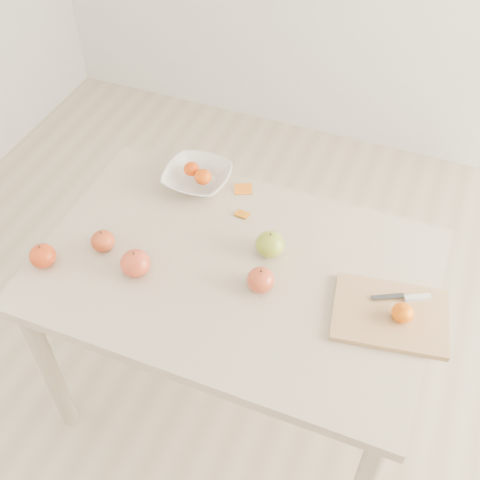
% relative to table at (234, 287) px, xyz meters
% --- Properties ---
extents(ground, '(3.50, 3.50, 0.00)m').
position_rel_table_xyz_m(ground, '(0.00, 0.00, -0.65)').
color(ground, '#C6B293').
rests_on(ground, ground).
extents(table, '(1.20, 0.80, 0.75)m').
position_rel_table_xyz_m(table, '(0.00, 0.00, 0.00)').
color(table, beige).
rests_on(table, ground).
extents(cutting_board, '(0.35, 0.28, 0.02)m').
position_rel_table_xyz_m(cutting_board, '(0.48, -0.01, 0.11)').
color(cutting_board, tan).
rests_on(cutting_board, table).
extents(board_tangerine, '(0.06, 0.06, 0.05)m').
position_rel_table_xyz_m(board_tangerine, '(0.51, -0.02, 0.14)').
color(board_tangerine, '#DE6507').
rests_on(board_tangerine, cutting_board).
extents(fruit_bowl, '(0.23, 0.23, 0.06)m').
position_rel_table_xyz_m(fruit_bowl, '(-0.26, 0.31, 0.13)').
color(fruit_bowl, white).
rests_on(fruit_bowl, table).
extents(bowl_tangerine_near, '(0.05, 0.05, 0.05)m').
position_rel_table_xyz_m(bowl_tangerine_near, '(-0.29, 0.32, 0.15)').
color(bowl_tangerine_near, '#CF4307').
rests_on(bowl_tangerine_near, fruit_bowl).
extents(bowl_tangerine_far, '(0.06, 0.06, 0.05)m').
position_rel_table_xyz_m(bowl_tangerine_far, '(-0.23, 0.29, 0.15)').
color(bowl_tangerine_far, '#E55F08').
rests_on(bowl_tangerine_far, fruit_bowl).
extents(orange_peel_a, '(0.07, 0.07, 0.01)m').
position_rel_table_xyz_m(orange_peel_a, '(-0.10, 0.33, 0.10)').
color(orange_peel_a, orange).
rests_on(orange_peel_a, table).
extents(orange_peel_b, '(0.05, 0.04, 0.01)m').
position_rel_table_xyz_m(orange_peel_b, '(-0.06, 0.22, 0.10)').
color(orange_peel_b, '#C86A0E').
rests_on(orange_peel_b, table).
extents(paring_knife, '(0.16, 0.08, 0.01)m').
position_rel_table_xyz_m(paring_knife, '(0.53, 0.06, 0.12)').
color(paring_knife, silver).
rests_on(paring_knife, cutting_board).
extents(apple_green, '(0.09, 0.09, 0.08)m').
position_rel_table_xyz_m(apple_green, '(0.08, 0.09, 0.14)').
color(apple_green, olive).
rests_on(apple_green, table).
extents(apple_red_e, '(0.08, 0.08, 0.07)m').
position_rel_table_xyz_m(apple_red_e, '(0.10, -0.05, 0.14)').
color(apple_red_e, maroon).
rests_on(apple_red_e, table).
extents(apple_red_d, '(0.08, 0.08, 0.07)m').
position_rel_table_xyz_m(apple_red_d, '(-0.54, -0.20, 0.14)').
color(apple_red_d, maroon).
rests_on(apple_red_d, table).
extents(apple_red_b, '(0.07, 0.07, 0.07)m').
position_rel_table_xyz_m(apple_red_b, '(-0.41, -0.08, 0.13)').
color(apple_red_b, maroon).
rests_on(apple_red_b, table).
extents(apple_red_c, '(0.09, 0.09, 0.08)m').
position_rel_table_xyz_m(apple_red_c, '(-0.26, -0.13, 0.14)').
color(apple_red_c, maroon).
rests_on(apple_red_c, table).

